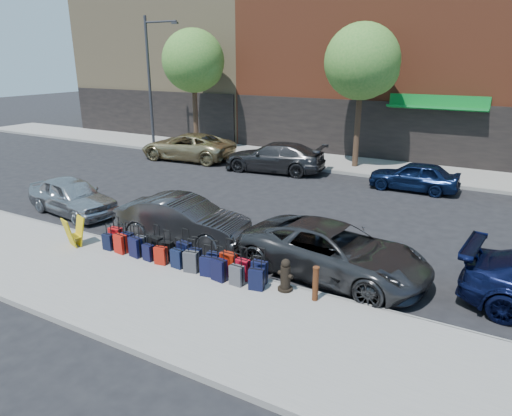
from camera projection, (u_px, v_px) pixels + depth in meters
The scene contains 40 objects.
ground at pixel (263, 219), 17.02m from camera, with size 120.00×120.00×0.00m, color black.
sidewalk_near at pixel (142, 291), 11.61m from camera, with size 60.00×4.00×0.15m, color gray.
sidewalk_far at pixel (349, 164), 25.28m from camera, with size 60.00×4.00×0.15m, color gray.
curb_near at pixel (190, 261), 13.28m from camera, with size 60.00×0.08×0.15m, color gray.
curb_far at pixel (336, 172), 23.60m from camera, with size 60.00×0.08×0.15m, color gray.
building_left at pixel (195, 28), 36.81m from camera, with size 15.00×12.12×16.00m.
tree_left at pixel (195, 63), 27.75m from camera, with size 3.80×3.80×7.27m.
tree_center at pixel (365, 64), 22.88m from camera, with size 3.80×3.80×7.27m.
streetlight at pixel (151, 75), 28.77m from camera, with size 2.59×0.18×8.00m.
suitcase_front_0 at pixel (116, 237), 14.08m from camera, with size 0.41×0.24×0.97m.
suitcase_front_1 at pixel (128, 241), 13.83m from camera, with size 0.37×0.21×0.88m.
suitcase_front_2 at pixel (141, 245), 13.57m from camera, with size 0.38×0.22×0.88m.
suitcase_front_3 at pixel (156, 246), 13.37m from camera, with size 0.43×0.28×0.98m.
suitcase_front_4 at pixel (167, 250), 13.15m from camera, with size 0.39×0.24×0.90m.
suitcase_front_5 at pixel (185, 253), 12.87m from camera, with size 0.46×0.30×1.04m.
suitcase_front_6 at pixel (195, 258), 12.66m from camera, with size 0.40×0.25×0.90m.
suitcase_front_7 at pixel (214, 262), 12.46m from camera, with size 0.38×0.23×0.88m.
suitcase_front_8 at pixel (229, 264), 12.19m from camera, with size 0.44×0.25×1.04m.
suitcase_front_9 at pixel (243, 269), 11.99m from camera, with size 0.38×0.22×0.90m.
suitcase_front_10 at pixel (259, 272), 11.79m from camera, with size 0.41×0.24×0.97m.
suitcase_back_0 at pixel (108, 242), 13.85m from camera, with size 0.34×0.20×0.81m.
suitcase_back_1 at pixel (121, 244), 13.60m from camera, with size 0.41×0.27×0.93m.
suitcase_back_2 at pixel (136, 247), 13.35m from camera, with size 0.43×0.29×0.95m.
suitcase_back_3 at pixel (148, 252), 13.11m from camera, with size 0.35×0.23×0.78m.
suitcase_back_4 at pixel (161, 255), 12.88m from camera, with size 0.37×0.25×0.83m.
suitcase_back_5 at pixel (177, 258), 12.66m from camera, with size 0.38×0.24×0.87m.
suitcase_back_6 at pixel (191, 262), 12.41m from camera, with size 0.43×0.29×0.94m.
suitcase_back_7 at pixel (207, 266), 12.18m from camera, with size 0.40×0.28×0.88m.
suitcase_back_8 at pixel (219, 270), 11.92m from camera, with size 0.43×0.29×0.95m.
suitcase_back_9 at pixel (237, 275), 11.69m from camera, with size 0.37×0.23×0.86m.
suitcase_back_10 at pixel (257, 279), 11.46m from camera, with size 0.41×0.29×0.90m.
fire_hydrant at pixel (285, 276), 11.39m from camera, with size 0.44×0.38×0.85m.
bollard at pixel (316, 283), 10.89m from camera, with size 0.16×0.16×0.88m.
display_rack at pixel (74, 232), 14.08m from camera, with size 0.65×0.68×0.90m.
car_near_0 at pixel (72, 196), 17.38m from camera, with size 1.66×4.12×1.40m, color #B0B3B7.
car_near_1 at pixel (183, 220), 14.74m from camera, with size 1.55×4.43×1.46m, color #2F2F31.
car_near_2 at pixel (334, 251), 12.38m from camera, with size 2.40×5.21×1.45m, color #363638.
car_far_0 at pixel (187, 146), 26.62m from camera, with size 2.56×5.56×1.54m, color tan.
car_far_1 at pixel (274, 157), 23.80m from camera, with size 2.15×5.29×1.54m, color #302F32.
car_far_2 at pixel (414, 176), 20.43m from camera, with size 1.57×3.89×1.33m, color #0D1A3C.
Camera 1 is at (7.60, -14.11, 5.74)m, focal length 32.00 mm.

